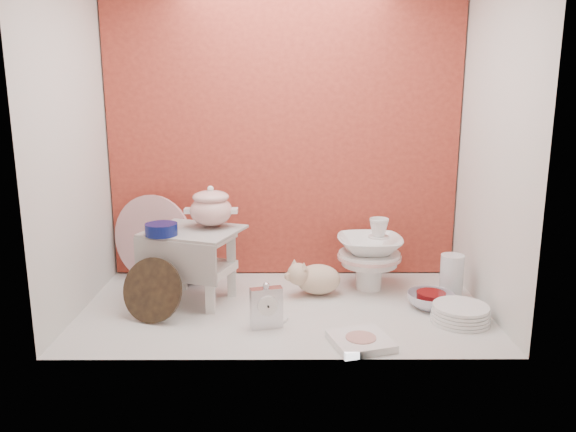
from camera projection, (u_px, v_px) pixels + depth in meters
name	position (u px, v px, depth m)	size (l,w,h in m)	color
ground	(284.00, 307.00, 2.54)	(1.80, 1.80, 0.00)	silver
niche_shell	(283.00, 97.00, 2.50)	(1.86, 1.03, 1.53)	#B43F2D
step_stool	(195.00, 265.00, 2.59)	(0.40, 0.34, 0.34)	silver
soup_tureen	(211.00, 206.00, 2.57)	(0.24, 0.24, 0.20)	white
cobalt_bowl	(161.00, 229.00, 2.45)	(0.14, 0.14, 0.05)	#0A1350
floral_platter	(153.00, 239.00, 2.85)	(0.45, 0.06, 0.45)	white
blue_white_vase	(187.00, 257.00, 2.87)	(0.24, 0.24, 0.25)	silver
lacquer_tray	(152.00, 290.00, 2.37)	(0.28, 0.11, 0.27)	black
mantel_clock	(266.00, 306.00, 2.30)	(0.13, 0.05, 0.19)	silver
plush_pig	(318.00, 279.00, 2.67)	(0.27, 0.19, 0.16)	#CCAE8F
teacup_saucer	(269.00, 317.00, 2.41)	(0.16, 0.16, 0.01)	white
gold_rim_teacup	(269.00, 307.00, 2.40)	(0.11, 0.11, 0.09)	white
lattice_dish	(361.00, 341.00, 2.16)	(0.21, 0.21, 0.03)	white
dinner_plate_stack	(460.00, 313.00, 2.37)	(0.25, 0.25, 0.07)	white
crystal_bowl	(431.00, 300.00, 2.53)	(0.21, 0.21, 0.07)	silver
clear_glass_vase	(451.00, 277.00, 2.61)	(0.11, 0.11, 0.21)	silver
porcelain_tower	(369.00, 254.00, 2.73)	(0.31, 0.31, 0.36)	white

